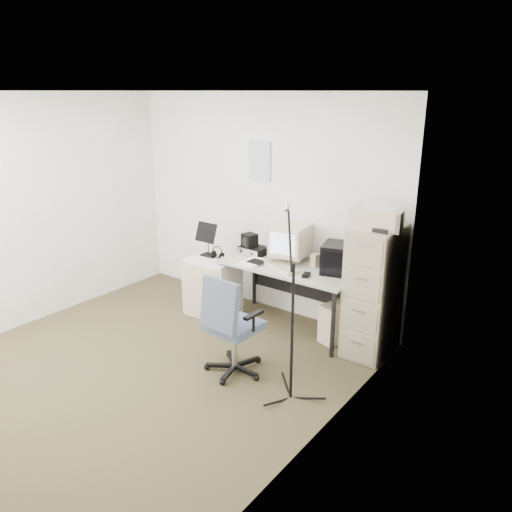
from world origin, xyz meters
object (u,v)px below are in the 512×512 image
Objects in this scene: desk at (289,297)px; office_chair at (234,324)px; side_cart at (213,286)px; filing_cabinet at (374,291)px.

desk is 1.08m from office_chair.
desk is 0.94m from side_cart.
filing_cabinet is at bearing 2.45° from side_cart.
office_chair reaches higher than desk.
filing_cabinet reaches higher than side_cart.
side_cart is at bearing -166.89° from desk.
desk is 2.21× the size of side_cart.
filing_cabinet is 0.99m from desk.
office_chair is 1.33m from side_cart.
office_chair is (0.10, -1.07, 0.12)m from desk.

